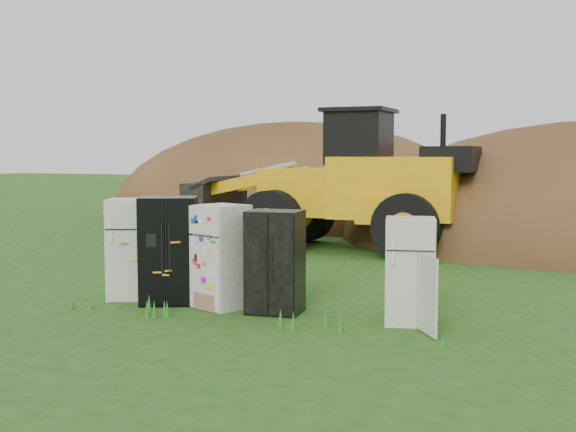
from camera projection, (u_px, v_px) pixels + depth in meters
name	position (u px, v px, depth m)	size (l,w,h in m)	color
ground	(259.00, 310.00, 11.60)	(120.00, 120.00, 0.00)	#1D4913
fridge_leftmost	(131.00, 249.00, 12.48)	(0.77, 0.74, 1.74)	beige
fridge_black_side	(169.00, 250.00, 12.10)	(0.94, 0.74, 1.79)	black
fridge_sticker	(221.00, 256.00, 11.75)	(0.75, 0.69, 1.69)	silver
fridge_dark_mid	(275.00, 262.00, 11.38)	(0.83, 0.68, 1.63)	black
fridge_open_door	(410.00, 271.00, 10.66)	(0.72, 0.66, 1.58)	beige
wheel_loader	(325.00, 180.00, 18.89)	(7.55, 3.06, 3.65)	orange
dirt_mound_left	(295.00, 219.00, 27.61)	(14.98, 11.23, 7.40)	#472A17
dirt_mound_back	(482.00, 217.00, 28.42)	(15.93, 10.62, 5.45)	#472A17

